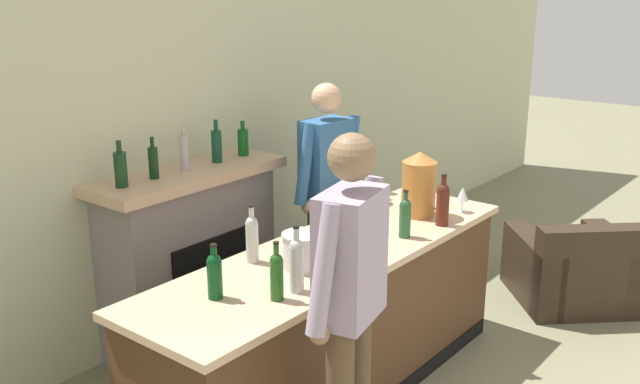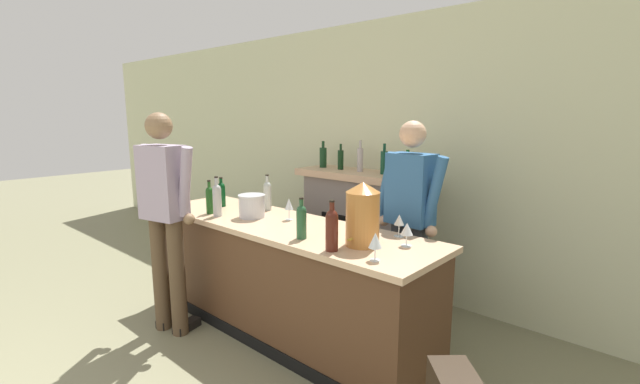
% 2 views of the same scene
% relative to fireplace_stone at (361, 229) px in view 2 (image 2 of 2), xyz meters
% --- Properties ---
extents(wall_back_panel, '(12.00, 0.07, 2.75)m').
position_rel_fireplace_stone_xyz_m(wall_back_panel, '(0.22, 0.26, 0.74)').
color(wall_back_panel, beige).
rests_on(wall_back_panel, ground_plane).
extents(bar_counter, '(2.73, 0.77, 0.95)m').
position_rel_fireplace_stone_xyz_m(bar_counter, '(0.07, -1.19, -0.16)').
color(bar_counter, '#50321E').
rests_on(bar_counter, ground_plane).
extents(fireplace_stone, '(1.39, 0.52, 1.56)m').
position_rel_fireplace_stone_xyz_m(fireplace_stone, '(0.00, 0.00, 0.00)').
color(fireplace_stone, gray).
rests_on(fireplace_stone, ground_plane).
extents(potted_plant_corner, '(0.39, 0.43, 0.61)m').
position_rel_fireplace_stone_xyz_m(potted_plant_corner, '(-2.26, -0.55, -0.37)').
color(potted_plant_corner, '#484741').
rests_on(potted_plant_corner, ground_plane).
extents(person_customer, '(0.65, 0.37, 1.83)m').
position_rel_fireplace_stone_xyz_m(person_customer, '(-0.64, -1.82, 0.39)').
color(person_customer, brown).
rests_on(person_customer, ground_plane).
extents(person_bartender, '(0.66, 0.33, 1.77)m').
position_rel_fireplace_stone_xyz_m(person_bartender, '(0.85, -0.51, 0.35)').
color(person_bartender, '#343941').
rests_on(person_bartender, ground_plane).
extents(copper_dispenser, '(0.23, 0.27, 0.43)m').
position_rel_fireplace_stone_xyz_m(copper_dispenser, '(0.92, -1.24, 0.53)').
color(copper_dispenser, '#B87434').
rests_on(copper_dispenser, bar_counter).
extents(ice_bucket_steel, '(0.23, 0.23, 0.20)m').
position_rel_fireplace_stone_xyz_m(ice_bucket_steel, '(-0.26, -1.23, 0.41)').
color(ice_bucket_steel, silver).
rests_on(ice_bucket_steel, bar_counter).
extents(wine_bottle_rose_blush, '(0.08, 0.08, 0.33)m').
position_rel_fireplace_stone_xyz_m(wine_bottle_rose_blush, '(0.84, -1.46, 0.46)').
color(wine_bottle_rose_blush, '#4B1B12').
rests_on(wine_bottle_rose_blush, bar_counter).
extents(wine_bottle_burgundy_dark, '(0.07, 0.07, 0.30)m').
position_rel_fireplace_stone_xyz_m(wine_bottle_burgundy_dark, '(0.50, -1.40, 0.44)').
color(wine_bottle_burgundy_dark, '#23522F').
rests_on(wine_bottle_burgundy_dark, bar_counter).
extents(wine_bottle_chardonnay_pale, '(0.07, 0.07, 0.35)m').
position_rel_fireplace_stone_xyz_m(wine_bottle_chardonnay_pale, '(-0.51, -1.40, 0.47)').
color(wine_bottle_chardonnay_pale, '#AFB3B2').
rests_on(wine_bottle_chardonnay_pale, bar_counter).
extents(wine_bottle_cabernet_heavy, '(0.07, 0.07, 0.33)m').
position_rel_fireplace_stone_xyz_m(wine_bottle_cabernet_heavy, '(-0.37, -0.95, 0.46)').
color(wine_bottle_cabernet_heavy, '#B1B9B0').
rests_on(wine_bottle_cabernet_heavy, bar_counter).
extents(wine_bottle_riesling_slim, '(0.07, 0.07, 0.30)m').
position_rel_fireplace_stone_xyz_m(wine_bottle_riesling_slim, '(-0.64, -1.39, 0.44)').
color(wine_bottle_riesling_slim, '#1C4F19').
rests_on(wine_bottle_riesling_slim, bar_counter).
extents(wine_bottle_merlot_tall, '(0.08, 0.08, 0.28)m').
position_rel_fireplace_stone_xyz_m(wine_bottle_merlot_tall, '(-0.82, -1.14, 0.44)').
color(wine_bottle_merlot_tall, '#094019').
rests_on(wine_bottle_merlot_tall, bar_counter).
extents(wine_glass_near_bucket, '(0.08, 0.08, 0.18)m').
position_rel_fireplace_stone_xyz_m(wine_glass_near_bucket, '(1.16, -1.44, 0.43)').
color(wine_glass_near_bucket, silver).
rests_on(wine_glass_near_bucket, bar_counter).
extents(wine_glass_front_right, '(0.07, 0.07, 0.19)m').
position_rel_fireplace_stone_xyz_m(wine_glass_front_right, '(0.05, -1.08, 0.44)').
color(wine_glass_front_right, silver).
rests_on(wine_glass_front_right, bar_counter).
extents(wine_glass_back_row, '(0.07, 0.07, 0.16)m').
position_rel_fireplace_stone_xyz_m(wine_glass_back_row, '(0.99, -0.90, 0.43)').
color(wine_glass_back_row, silver).
rests_on(wine_glass_back_row, bar_counter).
extents(wine_glass_front_left, '(0.08, 0.08, 0.16)m').
position_rel_fireplace_stone_xyz_m(wine_glass_front_left, '(1.15, -1.06, 0.43)').
color(wine_glass_front_left, silver).
rests_on(wine_glass_front_left, bar_counter).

